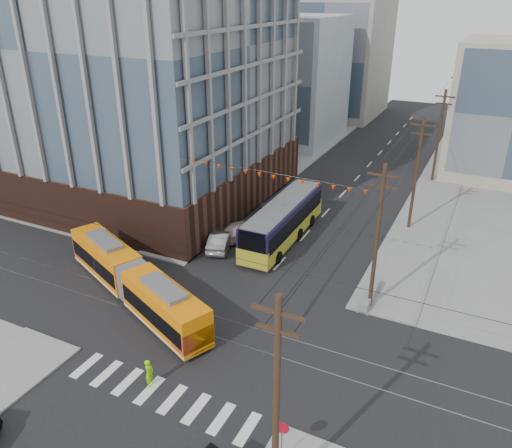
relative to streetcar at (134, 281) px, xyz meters
The scene contains 14 objects.
ground 8.71m from the streetcar, 29.09° to the right, with size 160.00×160.00×0.00m, color slate.
office_building 26.95m from the streetcar, 127.63° to the left, with size 30.00×25.00×28.60m, color #381E16.
bg_bldg_nw_near 49.33m from the streetcar, 101.26° to the left, with size 18.00×16.00×18.00m, color #8C99A5.
bg_bldg_nw_far 68.66m from the streetcar, 95.49° to the left, with size 16.00×18.00×20.00m, color gray.
utility_pole_near 19.32m from the streetcar, 32.45° to the right, with size 0.30×0.30×11.00m, color black.
utility_pole_far 54.38m from the streetcar, 72.87° to the left, with size 0.30×0.30×11.00m, color black.
streetcar is the anchor object (origin of this frame).
city_bus 15.42m from the streetcar, 67.64° to the left, with size 2.89×13.33×3.78m, color black, non-canonical shape.
parked_car_silver 10.34m from the streetcar, 81.39° to the left, with size 1.72×4.92×1.62m, color #959596.
parked_car_white 13.02m from the streetcar, 81.91° to the left, with size 1.91×4.70×1.36m, color silver.
parked_car_grey 18.77m from the streetcar, 82.97° to the left, with size 2.06×4.47×1.24m, color slate.
pedestrian 9.37m from the streetcar, 46.29° to the right, with size 0.65×0.43×1.80m, color #86F302.
stop_sign 17.51m from the streetcar, 27.93° to the right, with size 0.74×0.74×2.43m, color #AA091B, non-canonical shape.
jersey_barrier 17.62m from the streetcar, 26.17° to the left, with size 0.91×4.04×0.81m, color gray.
Camera 1 is at (14.52, -20.14, 20.99)m, focal length 35.00 mm.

